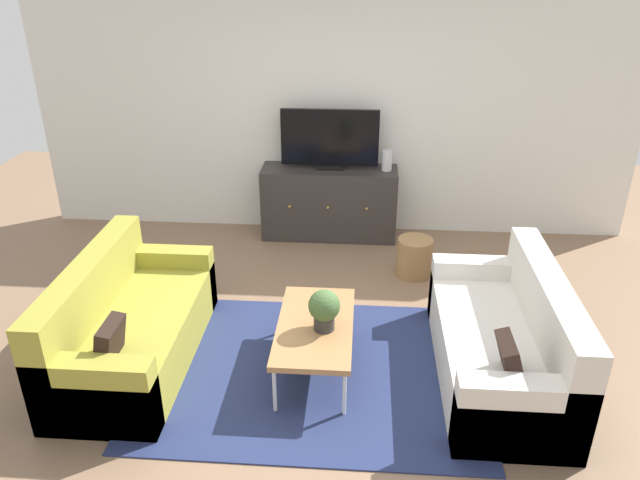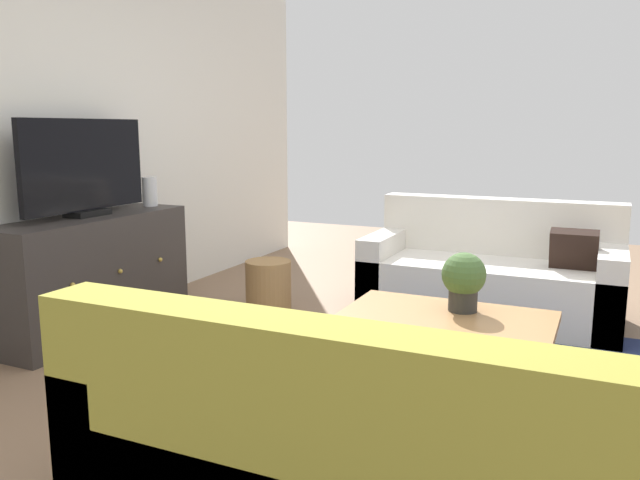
{
  "view_description": "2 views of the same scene",
  "coord_description": "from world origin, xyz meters",
  "px_view_note": "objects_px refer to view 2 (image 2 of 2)",
  "views": [
    {
      "loc": [
        0.33,
        -3.84,
        2.89
      ],
      "look_at": [
        0.0,
        0.61,
        0.74
      ],
      "focal_mm": 34.05,
      "sensor_mm": 36.0,
      "label": 1
    },
    {
      "loc": [
        -3.12,
        -0.82,
        1.35
      ],
      "look_at": [
        0.0,
        0.61,
        0.74
      ],
      "focal_mm": 35.38,
      "sensor_mm": 36.0,
      "label": 2
    }
  ],
  "objects_px": {
    "tv_console": "(94,274)",
    "flat_screen_tv": "(85,168)",
    "potted_plant": "(464,279)",
    "coffee_table": "(449,319)",
    "couch_right_side": "(492,278)",
    "couch_left_side": "(336,470)",
    "glass_vase": "(150,192)",
    "wicker_basket": "(268,286)"
  },
  "relations": [
    {
      "from": "tv_console",
      "to": "wicker_basket",
      "type": "relative_size",
      "value": 3.81
    },
    {
      "from": "couch_right_side",
      "to": "flat_screen_tv",
      "type": "height_order",
      "value": "flat_screen_tv"
    },
    {
      "from": "couch_left_side",
      "to": "couch_right_side",
      "type": "height_order",
      "value": "same"
    },
    {
      "from": "couch_left_side",
      "to": "couch_right_side",
      "type": "distance_m",
      "value": 2.87
    },
    {
      "from": "wicker_basket",
      "to": "potted_plant",
      "type": "bearing_deg",
      "value": -115.68
    },
    {
      "from": "couch_right_side",
      "to": "tv_console",
      "type": "relative_size",
      "value": 1.21
    },
    {
      "from": "coffee_table",
      "to": "wicker_basket",
      "type": "relative_size",
      "value": 2.79
    },
    {
      "from": "couch_right_side",
      "to": "wicker_basket",
      "type": "distance_m",
      "value": 1.64
    },
    {
      "from": "coffee_table",
      "to": "glass_vase",
      "type": "relative_size",
      "value": 4.91
    },
    {
      "from": "coffee_table",
      "to": "flat_screen_tv",
      "type": "distance_m",
      "value": 2.51
    },
    {
      "from": "couch_left_side",
      "to": "wicker_basket",
      "type": "bearing_deg",
      "value": 33.8
    },
    {
      "from": "coffee_table",
      "to": "glass_vase",
      "type": "xyz_separation_m",
      "value": [
        0.56,
        2.39,
        0.51
      ]
    },
    {
      "from": "tv_console",
      "to": "flat_screen_tv",
      "type": "height_order",
      "value": "flat_screen_tv"
    },
    {
      "from": "couch_left_side",
      "to": "wicker_basket",
      "type": "height_order",
      "value": "couch_left_side"
    },
    {
      "from": "couch_right_side",
      "to": "flat_screen_tv",
      "type": "relative_size",
      "value": 1.71
    },
    {
      "from": "tv_console",
      "to": "glass_vase",
      "type": "distance_m",
      "value": 0.78
    },
    {
      "from": "coffee_table",
      "to": "wicker_basket",
      "type": "height_order",
      "value": "coffee_table"
    },
    {
      "from": "couch_left_side",
      "to": "coffee_table",
      "type": "bearing_deg",
      "value": -0.5
    },
    {
      "from": "potted_plant",
      "to": "glass_vase",
      "type": "bearing_deg",
      "value": 78.59
    },
    {
      "from": "couch_right_side",
      "to": "tv_console",
      "type": "distance_m",
      "value": 2.79
    },
    {
      "from": "flat_screen_tv",
      "to": "glass_vase",
      "type": "relative_size",
      "value": 4.73
    },
    {
      "from": "glass_vase",
      "to": "wicker_basket",
      "type": "bearing_deg",
      "value": -71.74
    },
    {
      "from": "tv_console",
      "to": "glass_vase",
      "type": "relative_size",
      "value": 6.7
    },
    {
      "from": "wicker_basket",
      "to": "couch_left_side",
      "type": "bearing_deg",
      "value": -146.2
    },
    {
      "from": "coffee_table",
      "to": "couch_right_side",
      "type": "bearing_deg",
      "value": 0.51
    },
    {
      "from": "glass_vase",
      "to": "wicker_basket",
      "type": "height_order",
      "value": "glass_vase"
    },
    {
      "from": "potted_plant",
      "to": "tv_console",
      "type": "bearing_deg",
      "value": 92.57
    },
    {
      "from": "flat_screen_tv",
      "to": "wicker_basket",
      "type": "xyz_separation_m",
      "value": [
        0.88,
        -0.86,
        -0.9
      ]
    },
    {
      "from": "glass_vase",
      "to": "couch_right_side",
      "type": "bearing_deg",
      "value": -70.23
    },
    {
      "from": "couch_right_side",
      "to": "coffee_table",
      "type": "relative_size",
      "value": 1.65
    },
    {
      "from": "flat_screen_tv",
      "to": "glass_vase",
      "type": "distance_m",
      "value": 0.64
    },
    {
      "from": "glass_vase",
      "to": "coffee_table",
      "type": "bearing_deg",
      "value": -103.26
    },
    {
      "from": "potted_plant",
      "to": "flat_screen_tv",
      "type": "bearing_deg",
      "value": 92.55
    },
    {
      "from": "couch_left_side",
      "to": "potted_plant",
      "type": "distance_m",
      "value": 1.55
    },
    {
      "from": "couch_right_side",
      "to": "glass_vase",
      "type": "distance_m",
      "value": 2.59
    },
    {
      "from": "couch_left_side",
      "to": "glass_vase",
      "type": "height_order",
      "value": "glass_vase"
    },
    {
      "from": "potted_plant",
      "to": "glass_vase",
      "type": "distance_m",
      "value": 2.51
    },
    {
      "from": "couch_left_side",
      "to": "potted_plant",
      "type": "bearing_deg",
      "value": -2.51
    },
    {
      "from": "coffee_table",
      "to": "glass_vase",
      "type": "bearing_deg",
      "value": 76.74
    },
    {
      "from": "coffee_table",
      "to": "tv_console",
      "type": "relative_size",
      "value": 0.73
    },
    {
      "from": "couch_right_side",
      "to": "potted_plant",
      "type": "relative_size",
      "value": 5.6
    },
    {
      "from": "couch_left_side",
      "to": "coffee_table",
      "type": "height_order",
      "value": "couch_left_side"
    }
  ]
}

